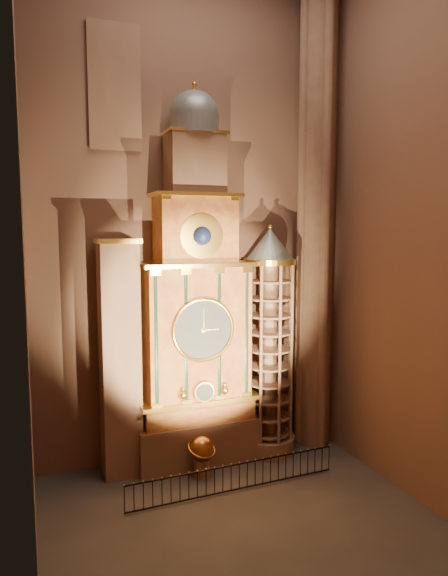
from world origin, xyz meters
name	(u,v)px	position (x,y,z in m)	size (l,w,h in m)	color
floor	(239,517)	(0.00, 0.00, 0.00)	(14.00, 14.00, 0.00)	#383330
wall_back	(188,220)	(0.00, 6.00, 11.00)	(22.00, 22.00, 0.00)	brown
wall_left	(22,215)	(-7.00, 0.00, 11.00)	(22.00, 22.00, 0.00)	brown
wall_right	(403,219)	(7.00, 0.00, 11.00)	(22.00, 22.00, 0.00)	brown
astronomical_clock	(196,317)	(0.00, 4.96, 6.68)	(5.60, 2.41, 16.70)	#8C634C
portrait_tower	(120,358)	(-3.40, 4.98, 5.15)	(1.80, 1.60, 10.20)	#8C634C
stair_turret	(269,343)	(3.50, 4.70, 5.27)	(2.50, 2.50, 10.80)	#8C634C
gothic_pier	(316,220)	(6.10, 5.00, 11.00)	(2.04, 2.04, 22.00)	#8C634C
stained_glass_window	(115,87)	(-3.20, 5.92, 16.50)	(2.20, 0.14, 5.20)	navy
celestial_globe	(202,453)	(-0.28, 3.44, 1.07)	(1.58, 1.54, 1.78)	#8C634C
iron_railing	(235,478)	(0.57, 1.72, 0.61)	(8.99, 0.32, 1.12)	black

